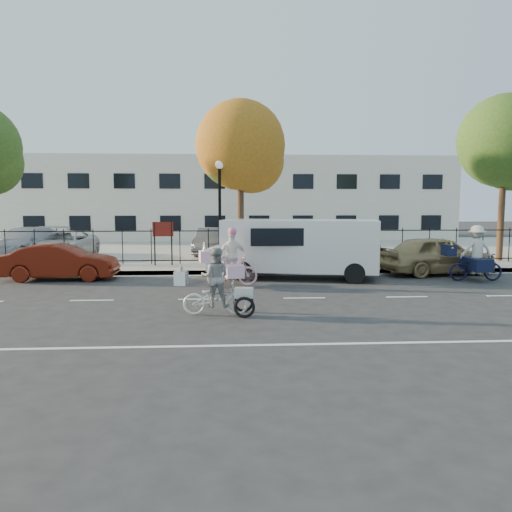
{
  "coord_description": "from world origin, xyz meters",
  "views": [
    {
      "loc": [
        0.78,
        -13.97,
        2.7
      ],
      "look_at": [
        1.67,
        1.2,
        1.1
      ],
      "focal_mm": 35.0,
      "sensor_mm": 36.0,
      "label": 1
    }
  ],
  "objects": [
    {
      "name": "lot_car_b",
      "position": [
        -6.91,
        10.16,
        0.78
      ],
      "size": [
        2.4,
        4.68,
        1.26
      ],
      "primitive_type": "imported",
      "rotation": [
        0.0,
        0.0,
        -0.07
      ],
      "color": "silver",
      "rests_on": "parking_lot"
    },
    {
      "name": "tree_east",
      "position": [
        13.22,
        7.8,
        5.25
      ],
      "size": [
        4.09,
        4.09,
        7.5
      ],
      "color": "#442D1D",
      "rests_on": "ground"
    },
    {
      "name": "sidewalk",
      "position": [
        0.0,
        6.1,
        0.07
      ],
      "size": [
        60.0,
        2.2,
        0.15
      ],
      "primitive_type": "cube",
      "color": "#A8A399",
      "rests_on": "ground"
    },
    {
      "name": "unicorn_bike",
      "position": [
        0.92,
        2.15,
        0.72
      ],
      "size": [
        1.96,
        1.39,
        1.94
      ],
      "rotation": [
        0.0,
        0.0,
        1.74
      ],
      "color": "beige",
      "rests_on": "ground"
    },
    {
      "name": "zebra_trike",
      "position": [
        0.5,
        -2.01,
        0.64
      ],
      "size": [
        1.93,
        0.77,
        1.65
      ],
      "rotation": [
        0.0,
        0.0,
        1.49
      ],
      "color": "silver",
      "rests_on": "ground"
    },
    {
      "name": "parking_lot",
      "position": [
        0.0,
        15.0,
        0.07
      ],
      "size": [
        60.0,
        15.6,
        0.15
      ],
      "primitive_type": "cube",
      "color": "#A8A399",
      "rests_on": "ground"
    },
    {
      "name": "red_sedan",
      "position": [
        -5.09,
        3.95,
        0.64
      ],
      "size": [
        3.91,
        1.39,
        1.28
      ],
      "primitive_type": "imported",
      "rotation": [
        0.0,
        0.0,
        1.58
      ],
      "color": "#58150A",
      "rests_on": "ground"
    },
    {
      "name": "bull_bike",
      "position": [
        9.46,
        2.87,
        0.78
      ],
      "size": [
        2.09,
        1.43,
        1.95
      ],
      "rotation": [
        0.0,
        0.0,
        1.54
      ],
      "color": "black",
      "rests_on": "ground"
    },
    {
      "name": "building",
      "position": [
        0.0,
        25.0,
        3.0
      ],
      "size": [
        34.0,
        10.0,
        6.0
      ],
      "primitive_type": "cube",
      "color": "silver",
      "rests_on": "ground"
    },
    {
      "name": "ground",
      "position": [
        0.0,
        0.0,
        0.0
      ],
      "size": [
        120.0,
        120.0,
        0.0
      ],
      "primitive_type": "plane",
      "color": "#333334"
    },
    {
      "name": "white_van",
      "position": [
        3.29,
        3.8,
        1.17
      ],
      "size": [
        6.32,
        3.1,
        2.12
      ],
      "rotation": [
        0.0,
        0.0,
        -0.21
      ],
      "color": "white",
      "rests_on": "ground"
    },
    {
      "name": "street_sign",
      "position": [
        -1.85,
        6.8,
        1.42
      ],
      "size": [
        0.85,
        0.06,
        1.8
      ],
      "color": "black",
      "rests_on": "sidewalk"
    },
    {
      "name": "lamppost",
      "position": [
        0.5,
        6.8,
        3.11
      ],
      "size": [
        0.36,
        0.36,
        4.33
      ],
      "color": "black",
      "rests_on": "sidewalk"
    },
    {
      "name": "lot_car_d",
      "position": [
        6.85,
        10.43,
        0.81
      ],
      "size": [
        2.74,
        4.16,
        1.32
      ],
      "primitive_type": "imported",
      "rotation": [
        0.0,
        0.0,
        0.34
      ],
      "color": "#AAADB1",
      "rests_on": "parking_lot"
    },
    {
      "name": "lot_car_a",
      "position": [
        -8.59,
        9.7,
        0.88
      ],
      "size": [
        3.16,
        5.35,
        1.45
      ],
      "primitive_type": "imported",
      "rotation": [
        0.0,
        0.0,
        -0.24
      ],
      "color": "#ADAEB5",
      "rests_on": "parking_lot"
    },
    {
      "name": "road_markings",
      "position": [
        0.0,
        0.0,
        0.01
      ],
      "size": [
        60.0,
        9.52,
        0.01
      ],
      "primitive_type": null,
      "color": "silver",
      "rests_on": "ground"
    },
    {
      "name": "tree_mid",
      "position": [
        1.55,
        8.26,
        5.06
      ],
      "size": [
        3.94,
        3.94,
        7.22
      ],
      "color": "#442D1D",
      "rests_on": "ground"
    },
    {
      "name": "gold_sedan",
      "position": [
        8.8,
        4.5,
        0.75
      ],
      "size": [
        4.63,
        2.57,
        1.49
      ],
      "primitive_type": "imported",
      "rotation": [
        0.0,
        0.0,
        1.76
      ],
      "color": "#9D8455",
      "rests_on": "ground"
    },
    {
      "name": "curb",
      "position": [
        0.0,
        5.05,
        0.07
      ],
      "size": [
        60.0,
        0.1,
        0.15
      ],
      "primitive_type": "cube",
      "color": "#A8A399",
      "rests_on": "ground"
    },
    {
      "name": "iron_fence",
      "position": [
        0.0,
        7.2,
        0.9
      ],
      "size": [
        58.0,
        0.06,
        1.5
      ],
      "primitive_type": null,
      "color": "black",
      "rests_on": "sidewalk"
    },
    {
      "name": "lot_car_c",
      "position": [
        0.05,
        11.02,
        0.82
      ],
      "size": [
        1.85,
        4.21,
        1.34
      ],
      "primitive_type": "imported",
      "rotation": [
        0.0,
        0.0,
        -0.11
      ],
      "color": "#52565A",
      "rests_on": "parking_lot"
    }
  ]
}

